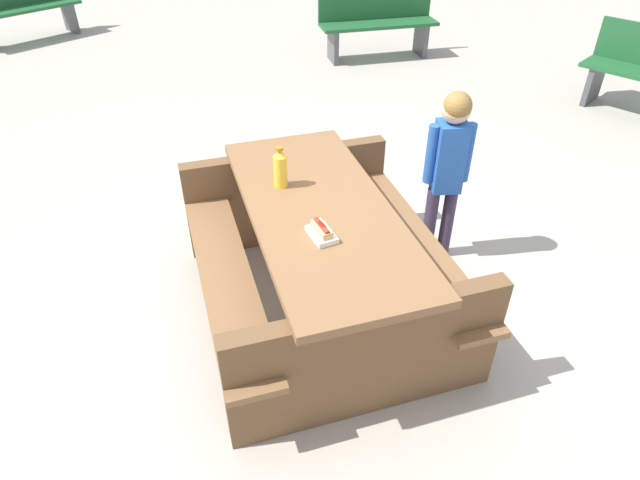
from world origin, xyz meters
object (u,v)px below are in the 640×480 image
at_px(soda_bottle, 280,168).
at_px(park_bench_mid, 377,21).
at_px(hotdog_tray, 322,232).
at_px(picnic_table, 320,251).
at_px(park_bench_far, 21,6).
at_px(child_in_coat, 449,158).

bearing_deg(soda_bottle, park_bench_mid, 154.27).
height_order(hotdog_tray, park_bench_mid, park_bench_mid).
height_order(picnic_table, soda_bottle, soda_bottle).
relative_size(picnic_table, soda_bottle, 7.54).
bearing_deg(soda_bottle, hotdog_tray, 11.26).
bearing_deg(soda_bottle, picnic_table, 30.89).
height_order(hotdog_tray, park_bench_far, park_bench_far).
height_order(park_bench_mid, park_bench_far, same).
bearing_deg(park_bench_far, hotdog_tray, 21.80).
bearing_deg(child_in_coat, park_bench_far, -149.00).
distance_m(soda_bottle, park_bench_far, 6.59).
relative_size(picnic_table, park_bench_mid, 1.25).
bearing_deg(soda_bottle, child_in_coat, 92.81).
height_order(soda_bottle, child_in_coat, child_in_coat).
relative_size(hotdog_tray, park_bench_far, 0.13).
height_order(hotdog_tray, child_in_coat, child_in_coat).
bearing_deg(park_bench_far, picnic_table, 23.07).
height_order(child_in_coat, park_bench_far, child_in_coat).
xyz_separation_m(picnic_table, soda_bottle, (-0.28, -0.17, 0.42)).
height_order(picnic_table, park_bench_mid, park_bench_mid).
distance_m(soda_bottle, park_bench_mid, 4.68).
relative_size(soda_bottle, park_bench_mid, 0.17).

